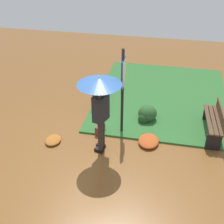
{
  "coord_description": "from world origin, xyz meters",
  "views": [
    {
      "loc": [
        5.43,
        1.61,
        4.68
      ],
      "look_at": [
        -0.59,
        0.35,
        0.85
      ],
      "focal_mm": 48.65,
      "sensor_mm": 36.0,
      "label": 1
    }
  ],
  "objects_px": {
    "info_sign_post": "(123,83)",
    "handbag": "(100,129)",
    "trash_bin": "(99,94)",
    "person_with_umbrella": "(100,95)",
    "park_bench": "(214,122)"
  },
  "relations": [
    {
      "from": "info_sign_post",
      "to": "trash_bin",
      "type": "height_order",
      "value": "info_sign_post"
    },
    {
      "from": "person_with_umbrella",
      "to": "park_bench",
      "type": "xyz_separation_m",
      "value": [
        -1.27,
        2.66,
        -1.15
      ]
    },
    {
      "from": "handbag",
      "to": "park_bench",
      "type": "bearing_deg",
      "value": 100.68
    },
    {
      "from": "info_sign_post",
      "to": "park_bench",
      "type": "relative_size",
      "value": 1.64
    },
    {
      "from": "info_sign_post",
      "to": "trash_bin",
      "type": "relative_size",
      "value": 2.76
    },
    {
      "from": "person_with_umbrella",
      "to": "handbag",
      "type": "xyz_separation_m",
      "value": [
        -0.73,
        -0.21,
        -1.42
      ]
    },
    {
      "from": "info_sign_post",
      "to": "handbag",
      "type": "height_order",
      "value": "info_sign_post"
    },
    {
      "from": "info_sign_post",
      "to": "handbag",
      "type": "xyz_separation_m",
      "value": [
        0.16,
        -0.55,
        -1.32
      ]
    },
    {
      "from": "person_with_umbrella",
      "to": "trash_bin",
      "type": "height_order",
      "value": "person_with_umbrella"
    },
    {
      "from": "handbag",
      "to": "person_with_umbrella",
      "type": "bearing_deg",
      "value": 15.9
    },
    {
      "from": "person_with_umbrella",
      "to": "info_sign_post",
      "type": "distance_m",
      "value": 0.96
    },
    {
      "from": "trash_bin",
      "to": "park_bench",
      "type": "bearing_deg",
      "value": 76.53
    },
    {
      "from": "handbag",
      "to": "trash_bin",
      "type": "height_order",
      "value": "trash_bin"
    },
    {
      "from": "person_with_umbrella",
      "to": "handbag",
      "type": "height_order",
      "value": "person_with_umbrella"
    },
    {
      "from": "person_with_umbrella",
      "to": "handbag",
      "type": "relative_size",
      "value": 5.53
    }
  ]
}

